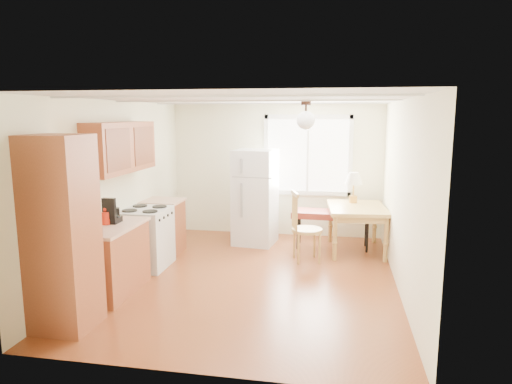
% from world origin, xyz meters
% --- Properties ---
extents(room_shell, '(4.60, 5.60, 2.62)m').
position_xyz_m(room_shell, '(0.00, 0.00, 1.25)').
color(room_shell, '#602913').
rests_on(room_shell, ground).
extents(kitchen_run, '(0.65, 3.40, 2.20)m').
position_xyz_m(kitchen_run, '(-1.72, -0.63, 0.84)').
color(kitchen_run, brown).
rests_on(kitchen_run, ground).
extents(window_unit, '(1.64, 0.05, 1.51)m').
position_xyz_m(window_unit, '(0.60, 2.47, 1.55)').
color(window_unit, white).
rests_on(window_unit, room_shell).
extents(pendant_light, '(0.26, 0.26, 0.40)m').
position_xyz_m(pendant_light, '(0.70, 0.40, 2.24)').
color(pendant_light, black).
rests_on(pendant_light, room_shell).
extents(refrigerator, '(0.77, 0.77, 1.69)m').
position_xyz_m(refrigerator, '(-0.28, 1.79, 0.85)').
color(refrigerator, silver).
rests_on(refrigerator, ground).
extents(bench, '(1.42, 0.58, 0.64)m').
position_xyz_m(bench, '(1.10, 1.74, 0.58)').
color(bench, maroon).
rests_on(bench, ground).
extents(dining_table, '(1.04, 1.32, 0.78)m').
position_xyz_m(dining_table, '(1.50, 1.60, 0.68)').
color(dining_table, '#A98341').
rests_on(dining_table, ground).
extents(chair, '(0.53, 0.52, 1.11)m').
position_xyz_m(chair, '(0.61, 0.90, 0.64)').
color(chair, '#A98341').
rests_on(chair, ground).
extents(table_lamp, '(0.31, 0.31, 0.53)m').
position_xyz_m(table_lamp, '(1.44, 1.93, 1.16)').
color(table_lamp, '#BC8C3C').
rests_on(table_lamp, dining_table).
extents(coffee_maker, '(0.17, 0.23, 0.35)m').
position_xyz_m(coffee_maker, '(-1.72, -0.72, 1.03)').
color(coffee_maker, black).
rests_on(coffee_maker, kitchen_run).
extents(kettle, '(0.12, 0.12, 0.23)m').
position_xyz_m(kettle, '(-1.77, -0.80, 0.99)').
color(kettle, red).
rests_on(kettle, kitchen_run).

